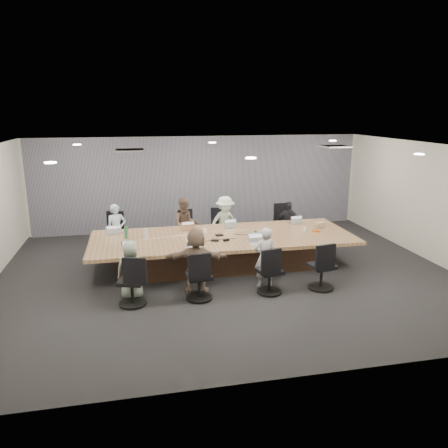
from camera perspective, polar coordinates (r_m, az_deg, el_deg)
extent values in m
cube|color=black|center=(9.83, 0.48, -6.51)|extent=(10.00, 8.00, 0.00)
cube|color=white|center=(9.19, 0.52, 9.98)|extent=(10.00, 8.00, 0.00)
cube|color=beige|center=(13.27, -3.21, 5.34)|extent=(10.00, 0.00, 2.80)
cube|color=beige|center=(5.75, 9.13, -7.58)|extent=(10.00, 0.00, 2.80)
cube|color=beige|center=(11.54, 25.56, 2.48)|extent=(0.00, 8.00, 2.80)
cube|color=gray|center=(13.20, -3.15, 5.29)|extent=(9.80, 0.04, 2.80)
cube|color=#3E271A|center=(10.18, -0.12, -3.78)|extent=(4.80, 1.40, 0.66)
cube|color=#99714B|center=(10.07, -0.12, -1.78)|extent=(6.00, 2.20, 0.08)
imported|color=#A8C0D2|center=(11.19, -13.84, -0.77)|extent=(0.53, 0.40, 1.30)
cube|color=#B2B2B7|center=(10.64, -13.95, -1.04)|extent=(0.40, 0.32, 0.02)
imported|color=brown|center=(11.24, -5.04, -0.09)|extent=(0.71, 0.57, 1.39)
cube|color=#8C6647|center=(10.70, -4.68, -0.55)|extent=(0.36, 0.28, 0.02)
imported|color=#AFC9B3|center=(11.41, 0.14, 0.18)|extent=(1.00, 0.73, 1.39)
cube|color=#B2B2B7|center=(10.87, 0.74, -0.26)|extent=(0.31, 0.23, 0.02)
imported|color=black|center=(11.90, 8.31, 0.12)|extent=(0.74, 0.42, 1.18)
cube|color=#B2B2B7|center=(11.36, 9.28, 0.21)|extent=(0.34, 0.26, 0.02)
imported|color=gray|center=(8.63, -12.02, -5.86)|extent=(0.60, 0.43, 1.15)
cube|color=#B2B2B7|center=(9.10, -12.09, -3.62)|extent=(0.32, 0.25, 0.02)
imported|color=brown|center=(8.68, -3.66, -4.79)|extent=(1.29, 0.62, 1.34)
cube|color=#B2B2B7|center=(9.17, -4.16, -3.18)|extent=(0.33, 0.25, 0.02)
imported|color=#A7A8AF|center=(8.98, 5.34, -4.38)|extent=(0.46, 0.30, 1.26)
cube|color=#B2B2B7|center=(9.45, 4.38, -2.64)|extent=(0.34, 0.24, 0.02)
cylinder|color=#297442|center=(10.09, -12.65, -1.08)|extent=(0.10, 0.10, 0.27)
cylinder|color=#297442|center=(9.73, 4.11, -1.47)|extent=(0.08, 0.08, 0.23)
cylinder|color=silver|center=(9.95, -10.16, -1.26)|extent=(0.09, 0.09, 0.24)
cylinder|color=white|center=(10.28, -2.48, -0.91)|extent=(0.10, 0.10, 0.10)
cylinder|color=white|center=(10.60, 10.48, -0.67)|extent=(0.08, 0.08, 0.10)
cylinder|color=brown|center=(9.62, -13.05, -2.40)|extent=(0.10, 0.10, 0.10)
cube|color=black|center=(9.67, -1.17, -2.14)|extent=(0.19, 0.16, 0.03)
cube|color=black|center=(10.06, -0.62, -1.46)|extent=(0.18, 0.14, 0.03)
cube|color=black|center=(9.65, 0.30, -2.10)|extent=(0.15, 0.07, 0.05)
cube|color=tan|center=(11.02, 12.40, -0.12)|extent=(0.26, 0.20, 0.13)
cube|color=#CB510F|center=(10.63, 11.94, -0.89)|extent=(0.19, 0.19, 0.04)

